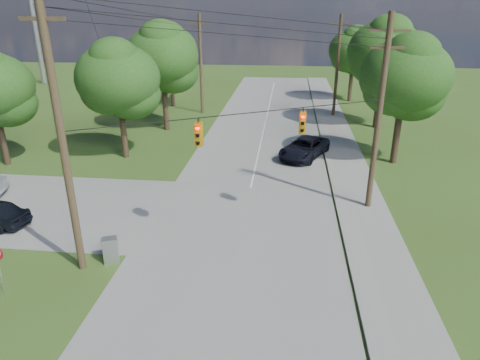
# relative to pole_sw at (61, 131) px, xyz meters

# --- Properties ---
(ground) EXTENTS (140.00, 140.00, 0.00)m
(ground) POSITION_rel_pole_sw_xyz_m (4.60, -0.40, -6.23)
(ground) COLOR #38521B
(ground) RESTS_ON ground
(main_road) EXTENTS (10.00, 100.00, 0.03)m
(main_road) POSITION_rel_pole_sw_xyz_m (6.60, 4.60, -6.21)
(main_road) COLOR gray
(main_road) RESTS_ON ground
(sidewalk_east) EXTENTS (2.60, 100.00, 0.12)m
(sidewalk_east) POSITION_rel_pole_sw_xyz_m (13.30, 4.60, -6.17)
(sidewalk_east) COLOR gray
(sidewalk_east) RESTS_ON ground
(pole_sw) EXTENTS (2.00, 0.32, 12.00)m
(pole_sw) POSITION_rel_pole_sw_xyz_m (0.00, 0.00, 0.00)
(pole_sw) COLOR brown
(pole_sw) RESTS_ON ground
(pole_ne) EXTENTS (2.00, 0.32, 10.50)m
(pole_ne) POSITION_rel_pole_sw_xyz_m (13.50, 7.60, -0.76)
(pole_ne) COLOR brown
(pole_ne) RESTS_ON ground
(pole_north_e) EXTENTS (2.00, 0.32, 10.00)m
(pole_north_e) POSITION_rel_pole_sw_xyz_m (13.50, 29.60, -1.10)
(pole_north_e) COLOR brown
(pole_north_e) RESTS_ON ground
(pole_north_w) EXTENTS (2.00, 0.32, 10.00)m
(pole_north_w) POSITION_rel_pole_sw_xyz_m (-0.40, 29.60, -1.10)
(pole_north_w) COLOR brown
(pole_north_w) RESTS_ON ground
(power_lines) EXTENTS (13.93, 29.62, 4.93)m
(power_lines) POSITION_rel_pole_sw_xyz_m (6.10, 11.14, 2.93)
(power_lines) COLOR black
(power_lines) RESTS_ON ground
(traffic_signals) EXTENTS (4.91, 3.27, 1.05)m
(traffic_signals) POSITION_rel_pole_sw_xyz_m (7.15, 4.03, -0.73)
(traffic_signals) COLOR #C8880B
(traffic_signals) RESTS_ON ground
(tree_w_near) EXTENTS (6.00, 6.00, 8.40)m
(tree_w_near) POSITION_rel_pole_sw_xyz_m (-3.40, 14.60, -0.30)
(tree_w_near) COLOR #443122
(tree_w_near) RESTS_ON ground
(tree_w_mid) EXTENTS (6.40, 6.40, 9.22)m
(tree_w_mid) POSITION_rel_pole_sw_xyz_m (-2.40, 22.60, 0.35)
(tree_w_mid) COLOR #443122
(tree_w_mid) RESTS_ON ground
(tree_w_far) EXTENTS (6.00, 6.00, 8.73)m
(tree_w_far) POSITION_rel_pole_sw_xyz_m (-4.40, 32.60, 0.02)
(tree_w_far) COLOR #443122
(tree_w_far) RESTS_ON ground
(tree_e_near) EXTENTS (6.20, 6.20, 8.81)m
(tree_e_near) POSITION_rel_pole_sw_xyz_m (16.60, 15.60, 0.02)
(tree_e_near) COLOR #443122
(tree_e_near) RESTS_ON ground
(tree_e_mid) EXTENTS (6.60, 6.60, 9.64)m
(tree_e_mid) POSITION_rel_pole_sw_xyz_m (17.10, 25.60, 0.68)
(tree_e_mid) COLOR #443122
(tree_e_mid) RESTS_ON ground
(tree_e_far) EXTENTS (5.80, 5.80, 8.32)m
(tree_e_far) POSITION_rel_pole_sw_xyz_m (16.10, 37.60, -0.31)
(tree_e_far) COLOR #443122
(tree_e_far) RESTS_ON ground
(car_main_north) EXTENTS (4.41, 5.82, 1.47)m
(car_main_north) POSITION_rel_pole_sw_xyz_m (10.10, 16.01, -5.46)
(car_main_north) COLOR black
(car_main_north) RESTS_ON main_road
(control_cabinet) EXTENTS (0.80, 0.70, 1.20)m
(control_cabinet) POSITION_rel_pole_sw_xyz_m (1.10, 0.60, -5.63)
(control_cabinet) COLOR #939699
(control_cabinet) RESTS_ON ground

